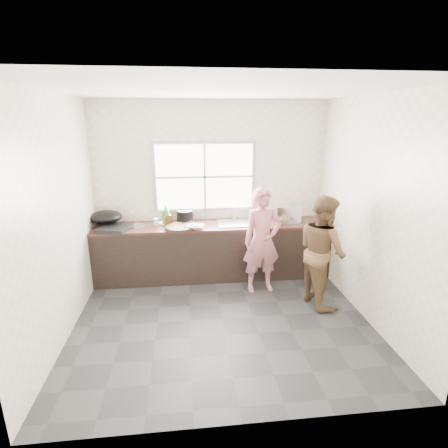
{
  "coord_description": "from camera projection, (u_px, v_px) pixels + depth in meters",
  "views": [
    {
      "loc": [
        -0.4,
        -3.85,
        2.4
      ],
      "look_at": [
        0.1,
        0.65,
        1.05
      ],
      "focal_mm": 28.0,
      "sensor_mm": 36.0,
      "label": 1
    }
  ],
  "objects": [
    {
      "name": "floor",
      "position": [
        222.0,
        319.0,
        4.4
      ],
      "size": [
        3.6,
        3.2,
        0.01
      ],
      "primitive_type": "cube",
      "color": "#28282B",
      "rests_on": "ground"
    },
    {
      "name": "ceiling",
      "position": [
        221.0,
        89.0,
        3.62
      ],
      "size": [
        3.6,
        3.2,
        0.01
      ],
      "primitive_type": "cube",
      "color": "silver",
      "rests_on": "wall_back"
    },
    {
      "name": "wall_back",
      "position": [
        211.0,
        189.0,
        5.54
      ],
      "size": [
        3.6,
        0.01,
        2.7
      ],
      "primitive_type": "cube",
      "color": "beige",
      "rests_on": "ground"
    },
    {
      "name": "wall_left",
      "position": [
        58.0,
        220.0,
        3.82
      ],
      "size": [
        0.01,
        3.2,
        2.7
      ],
      "primitive_type": "cube",
      "color": "silver",
      "rests_on": "ground"
    },
    {
      "name": "wall_right",
      "position": [
        371.0,
        211.0,
        4.2
      ],
      "size": [
        0.01,
        3.2,
        2.7
      ],
      "primitive_type": "cube",
      "color": "silver",
      "rests_on": "ground"
    },
    {
      "name": "wall_front",
      "position": [
        245.0,
        274.0,
        2.48
      ],
      "size": [
        3.6,
        0.01,
        2.7
      ],
      "primitive_type": "cube",
      "color": "beige",
      "rests_on": "ground"
    },
    {
      "name": "cabinet",
      "position": [
        213.0,
        252.0,
        5.51
      ],
      "size": [
        3.6,
        0.62,
        0.82
      ],
      "primitive_type": "cube",
      "color": "black",
      "rests_on": "floor"
    },
    {
      "name": "countertop",
      "position": [
        213.0,
        225.0,
        5.38
      ],
      "size": [
        3.6,
        0.64,
        0.04
      ],
      "primitive_type": "cube",
      "color": "#391C17",
      "rests_on": "cabinet"
    },
    {
      "name": "sink",
      "position": [
        235.0,
        223.0,
        5.41
      ],
      "size": [
        0.55,
        0.45,
        0.02
      ],
      "primitive_type": "cube",
      "color": "silver",
      "rests_on": "countertop"
    },
    {
      "name": "faucet",
      "position": [
        234.0,
        211.0,
        5.56
      ],
      "size": [
        0.02,
        0.02,
        0.3
      ],
      "primitive_type": "cylinder",
      "color": "silver",
      "rests_on": "countertop"
    },
    {
      "name": "window_frame",
      "position": [
        205.0,
        177.0,
        5.45
      ],
      "size": [
        1.6,
        0.05,
        1.1
      ],
      "primitive_type": "cube",
      "color": "#9EA0A5",
      "rests_on": "wall_back"
    },
    {
      "name": "window_glazing",
      "position": [
        205.0,
        177.0,
        5.43
      ],
      "size": [
        1.5,
        0.01,
        1.0
      ],
      "primitive_type": "cube",
      "color": "white",
      "rests_on": "window_frame"
    },
    {
      "name": "woman",
      "position": [
        262.0,
        244.0,
        4.96
      ],
      "size": [
        0.55,
        0.4,
        1.41
      ],
      "primitive_type": "imported",
      "rotation": [
        0.0,
        0.0,
        0.12
      ],
      "color": "#B76E75",
      "rests_on": "floor"
    },
    {
      "name": "person_side",
      "position": [
        322.0,
        251.0,
        4.6
      ],
      "size": [
        0.69,
        0.82,
        1.49
      ],
      "primitive_type": "imported",
      "rotation": [
        0.0,
        0.0,
        1.76
      ],
      "color": "brown",
      "rests_on": "floor"
    },
    {
      "name": "cutting_board",
      "position": [
        180.0,
        227.0,
        5.14
      ],
      "size": [
        0.54,
        0.54,
        0.04
      ],
      "primitive_type": "cylinder",
      "rotation": [
        0.0,
        0.0,
        0.33
      ],
      "color": "black",
      "rests_on": "countertop"
    },
    {
      "name": "cleaver",
      "position": [
        186.0,
        222.0,
        5.36
      ],
      "size": [
        0.24,
        0.21,
        0.01
      ],
      "primitive_type": "cube",
      "rotation": [
        0.0,
        0.0,
        0.54
      ],
      "color": "#AAACB1",
      "rests_on": "cutting_board"
    },
    {
      "name": "bowl_mince",
      "position": [
        196.0,
        227.0,
        5.14
      ],
      "size": [
        0.28,
        0.28,
        0.06
      ],
      "primitive_type": "imported",
      "rotation": [
        0.0,
        0.0,
        -0.17
      ],
      "color": "white",
      "rests_on": "countertop"
    },
    {
      "name": "bowl_crabs",
      "position": [
        257.0,
        225.0,
        5.24
      ],
      "size": [
        0.2,
        0.2,
        0.06
      ],
      "primitive_type": "imported",
      "rotation": [
        0.0,
        0.0,
        0.03
      ],
      "color": "silver",
      "rests_on": "countertop"
    },
    {
      "name": "bowl_held",
      "position": [
        259.0,
        221.0,
        5.44
      ],
      "size": [
        0.18,
        0.18,
        0.05
      ],
      "primitive_type": "imported",
      "rotation": [
        0.0,
        0.0,
        0.02
      ],
      "color": "silver",
      "rests_on": "countertop"
    },
    {
      "name": "black_pot",
      "position": [
        185.0,
        216.0,
        5.49
      ],
      "size": [
        0.33,
        0.33,
        0.18
      ],
      "primitive_type": "cylinder",
      "rotation": [
        0.0,
        0.0,
        -0.38
      ],
      "color": "black",
      "rests_on": "countertop"
    },
    {
      "name": "plate_food",
      "position": [
        166.0,
        223.0,
        5.42
      ],
      "size": [
        0.27,
        0.27,
        0.02
      ],
      "primitive_type": "cylinder",
      "rotation": [
        0.0,
        0.0,
        0.34
      ],
      "color": "white",
      "rests_on": "countertop"
    },
    {
      "name": "bottle_green",
      "position": [
        166.0,
        215.0,
        5.32
      ],
      "size": [
        0.16,
        0.16,
        0.32
      ],
      "primitive_type": "imported",
      "rotation": [
        0.0,
        0.0,
        -0.37
      ],
      "color": "#397E29",
      "rests_on": "countertop"
    },
    {
      "name": "bottle_brown_tall",
      "position": [
        168.0,
        218.0,
        5.33
      ],
      "size": [
        0.13,
        0.13,
        0.21
      ],
      "primitive_type": "imported",
      "rotation": [
        0.0,
        0.0,
        0.39
      ],
      "color": "#482E12",
      "rests_on": "countertop"
    },
    {
      "name": "bottle_brown_short",
      "position": [
        166.0,
        216.0,
        5.5
      ],
      "size": [
        0.15,
        0.15,
        0.17
      ],
      "primitive_type": "imported",
      "rotation": [
        0.0,
        0.0,
        0.17
      ],
      "color": "#472111",
      "rests_on": "countertop"
    },
    {
      "name": "glass_jar",
      "position": [
        156.0,
        222.0,
        5.32
      ],
      "size": [
        0.09,
        0.09,
        0.11
      ],
      "primitive_type": "cylinder",
      "rotation": [
        0.0,
        0.0,
        -0.32
      ],
      "color": "white",
      "rests_on": "countertop"
    },
    {
      "name": "burner",
      "position": [
        115.0,
        228.0,
        5.06
      ],
      "size": [
        0.52,
        0.52,
        0.06
      ],
      "primitive_type": "cube",
      "rotation": [
        0.0,
        0.0,
        -0.29
      ],
      "color": "black",
      "rests_on": "countertop"
    },
    {
      "name": "wok",
      "position": [
        106.0,
        217.0,
        5.24
      ],
      "size": [
        0.61,
        0.61,
        0.18
      ],
      "primitive_type": "ellipsoid",
      "rotation": [
        0.0,
        0.0,
        0.35
      ],
      "color": "black",
      "rests_on": "burner"
    },
    {
      "name": "dish_rack",
      "position": [
        286.0,
        214.0,
        5.38
      ],
      "size": [
        0.41,
        0.3,
        0.29
      ],
      "primitive_type": "cube",
      "rotation": [
        0.0,
        0.0,
        0.08
      ],
      "color": "silver",
      "rests_on": "countertop"
    },
    {
      "name": "pot_lid_left",
      "position": [
        136.0,
        226.0,
        5.28
      ],
      "size": [
        0.32,
        0.32,
        0.01
      ],
      "primitive_type": "cylinder",
      "rotation": [
        0.0,
        0.0,
        -0.15
      ],
      "color": "#AFB1B6",
      "rests_on": "countertop"
    },
    {
      "name": "pot_lid_right",
      "position": [
        133.0,
        226.0,
        5.27
      ],
      "size": [
        0.3,
        0.3,
        0.01
      ],
      "primitive_type": "cylinder",
      "rotation": [
        0.0,
        0.0,
        -0.32
      ],
      "color": "#ABADB2",
      "rests_on": "countertop"
    }
  ]
}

